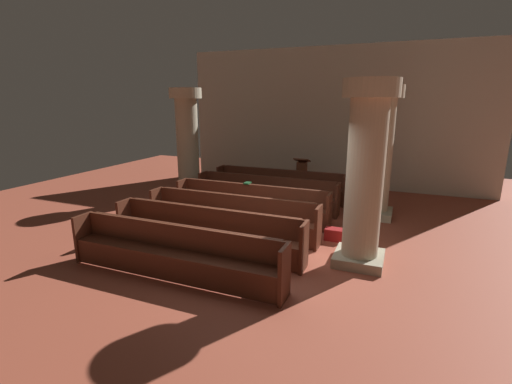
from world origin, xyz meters
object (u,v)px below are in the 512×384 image
pew_row_4 (206,230)px  pillar_aisle_rear (365,172)px  pew_row_1 (266,192)px  pew_row_5 (173,251)px  pillar_aisle_side (379,151)px  pew_row_0 (279,184)px  pillar_far_side (187,141)px  pew_row_3 (231,214)px  kneeler_box_red (335,234)px  hymn_book (247,183)px  lectern (301,177)px  pew_row_2 (250,202)px

pew_row_4 → pillar_aisle_rear: 3.06m
pew_row_1 → pillar_aisle_rear: 3.93m
pew_row_1 → pillar_aisle_rear: bearing=-42.7°
pew_row_5 → pillar_aisle_side: 5.50m
pew_row_0 → pillar_aisle_side: 3.07m
pillar_aisle_side → pew_row_0: bearing=166.2°
pew_row_0 → pew_row_1: size_ratio=1.00×
pillar_aisle_side → pillar_far_side: bearing=179.0°
pew_row_3 → kneeler_box_red: pew_row_3 is taller
pew_row_0 → kneeler_box_red: pew_row_0 is taller
pew_row_1 → pew_row_4: (0.00, -3.17, 0.00)m
pew_row_3 → hymn_book: size_ratio=18.77×
pillar_aisle_side → pillar_aisle_rear: (0.00, -2.92, -0.00)m
pillar_aisle_side → kneeler_box_red: 2.57m
pillar_aisle_side → lectern: pillar_aisle_side is taller
hymn_book → pew_row_1: bearing=79.8°
pillar_far_side → pillar_aisle_rear: 6.22m
pew_row_2 → pew_row_0: bearing=90.0°
pillar_far_side → lectern: bearing=28.9°
pew_row_1 → pillar_far_side: pillar_far_side is taller
pillar_far_side → pew_row_5: bearing=-60.2°
pillar_aisle_rear → pew_row_5: bearing=-148.3°
lectern → pillar_aisle_rear: bearing=-63.3°
pew_row_5 → pew_row_0: bearing=90.0°
pew_row_0 → kneeler_box_red: size_ratio=9.40×
pew_row_3 → lectern: lectern is taller
pew_row_0 → pillar_aisle_side: bearing=-13.8°
pew_row_3 → pew_row_4: bearing=-90.0°
pew_row_0 → pillar_aisle_side: (2.75, -0.68, 1.20)m
pillar_far_side → kneeler_box_red: 5.49m
pew_row_2 → pillar_aisle_rear: 3.34m
pew_row_0 → pillar_far_side: 3.01m
pew_row_0 → pillar_far_side: (-2.70, -0.58, 1.20)m
pillar_far_side → pillar_aisle_rear: (5.44, -3.01, -0.00)m
pew_row_0 → pew_row_2: size_ratio=1.00×
pew_row_3 → pillar_far_side: 3.93m
pillar_far_side → hymn_book: size_ratio=15.41×
lectern → kneeler_box_red: bearing=-64.8°
pew_row_3 → pillar_far_side: size_ratio=1.22×
pew_row_3 → pillar_aisle_side: 3.90m
pew_row_1 → pew_row_3: same height
pew_row_0 → pew_row_5: 5.29m
pew_row_1 → pew_row_3: 2.11m
pillar_aisle_rear → kneeler_box_red: bearing=122.3°
pew_row_1 → pew_row_4: same height
pillar_aisle_side → hymn_book: 3.26m
pew_row_1 → pew_row_5: size_ratio=1.00×
pillar_aisle_side → pew_row_4: bearing=-127.7°
pew_row_1 → hymn_book: size_ratio=18.77×
pillar_far_side → pew_row_0: bearing=12.2°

